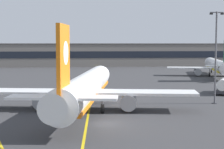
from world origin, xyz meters
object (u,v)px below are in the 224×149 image
at_px(airliner_foreground, 86,88).
at_px(service_truck_fuel_white, 224,86).
at_px(airliner_background, 217,66).
at_px(apron_lamp_post, 216,56).

height_order(airliner_foreground, service_truck_fuel_white, airliner_foreground).
bearing_deg(airliner_background, airliner_foreground, -128.04).
xyz_separation_m(airliner_foreground, service_truck_fuel_white, (27.41, 15.44, -1.88)).
relative_size(airliner_foreground, airliner_background, 1.10).
bearing_deg(apron_lamp_post, airliner_background, 67.60).
distance_m(airliner_foreground, airliner_background, 66.15).
relative_size(airliner_foreground, service_truck_fuel_white, 5.31).
bearing_deg(apron_lamp_post, airliner_foreground, -168.58).
bearing_deg(service_truck_fuel_white, airliner_foreground, -150.60).
xyz_separation_m(airliner_foreground, apron_lamp_post, (21.04, 4.25, 4.35)).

